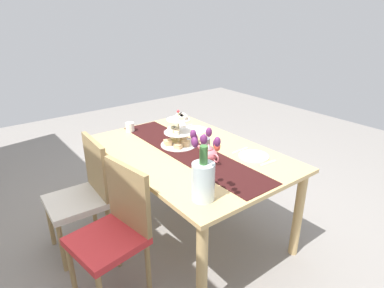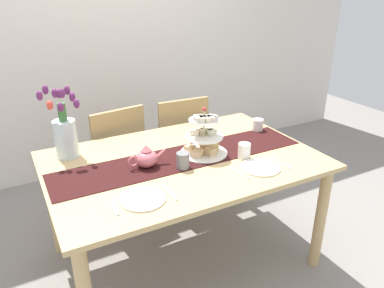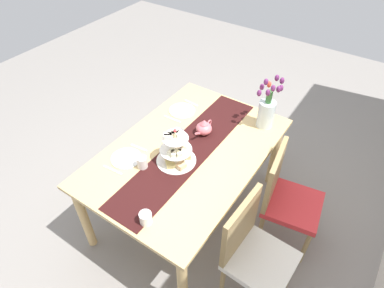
# 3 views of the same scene
# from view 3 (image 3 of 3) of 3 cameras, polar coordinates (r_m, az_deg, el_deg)

# --- Properties ---
(ground_plane) EXTENTS (8.00, 8.00, 0.00)m
(ground_plane) POSITION_cam_3_polar(r_m,az_deg,el_deg) (3.15, -0.66, -11.11)
(ground_plane) COLOR gray
(dining_table) EXTENTS (1.63, 1.09, 0.76)m
(dining_table) POSITION_cam_3_polar(r_m,az_deg,el_deg) (2.65, -0.77, -2.51)
(dining_table) COLOR tan
(dining_table) RESTS_ON ground_plane
(chair_left) EXTENTS (0.48, 0.48, 0.91)m
(chair_left) POSITION_cam_3_polar(r_m,az_deg,el_deg) (2.70, 15.79, -8.60)
(chair_left) COLOR #9C8254
(chair_left) RESTS_ON ground_plane
(chair_right) EXTENTS (0.44, 0.44, 0.91)m
(chair_right) POSITION_cam_3_polar(r_m,az_deg,el_deg) (2.37, 10.45, -17.55)
(chair_right) COLOR #9C8254
(chair_right) RESTS_ON ground_plane
(table_runner) EXTENTS (1.59, 0.34, 0.00)m
(table_runner) POSITION_cam_3_polar(r_m,az_deg,el_deg) (2.58, -0.64, -1.05)
(table_runner) COLOR black
(table_runner) RESTS_ON dining_table
(tiered_cake_stand) EXTENTS (0.30, 0.30, 0.30)m
(tiered_cake_stand) POSITION_cam_3_polar(r_m,az_deg,el_deg) (2.42, -2.80, -1.27)
(tiered_cake_stand) COLOR beige
(tiered_cake_stand) RESTS_ON table_runner
(teapot) EXTENTS (0.24, 0.13, 0.14)m
(teapot) POSITION_cam_3_polar(r_m,az_deg,el_deg) (2.69, 2.08, 2.78)
(teapot) COLOR #D66B75
(teapot) RESTS_ON table_runner
(tulip_vase) EXTENTS (0.22, 0.19, 0.45)m
(tulip_vase) POSITION_cam_3_polar(r_m,az_deg,el_deg) (2.78, 12.76, 5.77)
(tulip_vase) COLOR silver
(tulip_vase) RESTS_ON dining_table
(cream_jug) EXTENTS (0.08, 0.08, 0.08)m
(cream_jug) POSITION_cam_3_polar(r_m,az_deg,el_deg) (2.13, -7.98, -12.52)
(cream_jug) COLOR white
(cream_jug) RESTS_ON dining_table
(dinner_plate_left) EXTENTS (0.23, 0.23, 0.01)m
(dinner_plate_left) POSITION_cam_3_polar(r_m,az_deg,el_deg) (2.97, -1.72, 5.77)
(dinner_plate_left) COLOR white
(dinner_plate_left) RESTS_ON dining_table
(fork_left) EXTENTS (0.03, 0.15, 0.01)m
(fork_left) POSITION_cam_3_polar(r_m,az_deg,el_deg) (3.06, -0.14, 7.08)
(fork_left) COLOR silver
(fork_left) RESTS_ON dining_table
(knife_left) EXTENTS (0.02, 0.17, 0.01)m
(knife_left) POSITION_cam_3_polar(r_m,az_deg,el_deg) (2.88, -3.40, 4.31)
(knife_left) COLOR silver
(knife_left) RESTS_ON dining_table
(dinner_plate_right) EXTENTS (0.23, 0.23, 0.01)m
(dinner_plate_right) POSITION_cam_3_polar(r_m,az_deg,el_deg) (2.56, -11.28, -2.43)
(dinner_plate_right) COLOR white
(dinner_plate_right) RESTS_ON dining_table
(fork_right) EXTENTS (0.03, 0.15, 0.01)m
(fork_right) POSITION_cam_3_polar(r_m,az_deg,el_deg) (2.63, -9.15, -0.63)
(fork_right) COLOR silver
(fork_right) RESTS_ON dining_table
(knife_right) EXTENTS (0.03, 0.17, 0.01)m
(knife_right) POSITION_cam_3_polar(r_m,az_deg,el_deg) (2.49, -13.51, -4.38)
(knife_right) COLOR silver
(knife_right) RESTS_ON dining_table
(mug_grey) EXTENTS (0.08, 0.08, 0.09)m
(mug_grey) POSITION_cam_3_polar(r_m,az_deg,el_deg) (2.63, -2.18, 1.52)
(mug_grey) COLOR slate
(mug_grey) RESTS_ON table_runner
(mug_white_text) EXTENTS (0.08, 0.08, 0.09)m
(mug_white_text) POSITION_cam_3_polar(r_m,az_deg,el_deg) (2.44, -8.58, -3.15)
(mug_white_text) COLOR white
(mug_white_text) RESTS_ON dining_table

